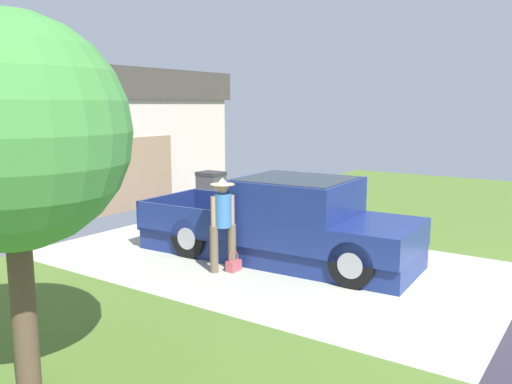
% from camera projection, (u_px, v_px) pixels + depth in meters
% --- Properties ---
extents(pickup_truck, '(2.32, 5.67, 1.63)m').
position_uv_depth(pickup_truck, '(292.00, 224.00, 10.27)').
color(pickup_truck, navy).
rests_on(pickup_truck, ground).
extents(person_with_hat, '(0.46, 0.44, 1.73)m').
position_uv_depth(person_with_hat, '(223.00, 219.00, 9.56)').
color(person_with_hat, brown).
rests_on(person_with_hat, ground).
extents(handbag, '(0.29, 0.16, 0.38)m').
position_uv_depth(handbag, '(234.00, 265.00, 9.70)').
color(handbag, '#B24C56').
rests_on(handbag, ground).
extents(house_with_garage, '(9.88, 5.56, 4.09)m').
position_uv_depth(house_with_garage, '(62.00, 136.00, 16.25)').
color(house_with_garage, beige).
rests_on(house_with_garage, ground).
extents(wheeled_trash_bin, '(0.60, 0.72, 1.11)m').
position_uv_depth(wheeled_trash_bin, '(211.00, 189.00, 15.30)').
color(wheeled_trash_bin, '#424247').
rests_on(wheeled_trash_bin, ground).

